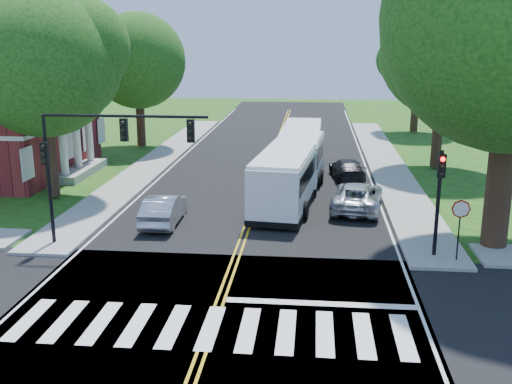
# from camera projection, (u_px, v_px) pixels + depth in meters

# --- Properties ---
(ground) EXTENTS (140.00, 140.00, 0.00)m
(ground) POSITION_uv_depth(u_px,v_px,m) (213.00, 321.00, 19.43)
(ground) COLOR #1B4511
(ground) RESTS_ON ground
(road) EXTENTS (14.00, 96.00, 0.01)m
(road) POSITION_uv_depth(u_px,v_px,m) (262.00, 186.00, 36.76)
(road) COLOR black
(road) RESTS_ON ground
(cross_road) EXTENTS (60.00, 12.00, 0.01)m
(cross_road) POSITION_uv_depth(u_px,v_px,m) (213.00, 321.00, 19.43)
(cross_road) COLOR black
(cross_road) RESTS_ON ground
(center_line) EXTENTS (0.36, 70.00, 0.01)m
(center_line) POSITION_uv_depth(u_px,v_px,m) (267.00, 172.00, 40.60)
(center_line) COLOR gold
(center_line) RESTS_ON road
(edge_line_w) EXTENTS (0.12, 70.00, 0.01)m
(edge_line_w) POSITION_uv_depth(u_px,v_px,m) (169.00, 169.00, 41.24)
(edge_line_w) COLOR silver
(edge_line_w) RESTS_ON road
(edge_line_e) EXTENTS (0.12, 70.00, 0.01)m
(edge_line_e) POSITION_uv_depth(u_px,v_px,m) (368.00, 174.00, 39.96)
(edge_line_e) COLOR silver
(edge_line_e) RESTS_ON road
(crosswalk) EXTENTS (12.60, 3.00, 0.01)m
(crosswalk) POSITION_uv_depth(u_px,v_px,m) (211.00, 327.00, 18.94)
(crosswalk) COLOR silver
(crosswalk) RESTS_ON road
(stop_bar) EXTENTS (6.60, 0.40, 0.01)m
(stop_bar) POSITION_uv_depth(u_px,v_px,m) (321.00, 304.00, 20.64)
(stop_bar) COLOR silver
(stop_bar) RESTS_ON road
(sidewalk_nw) EXTENTS (2.60, 40.00, 0.15)m
(sidewalk_nw) POSITION_uv_depth(u_px,v_px,m) (159.00, 159.00, 44.26)
(sidewalk_nw) COLOR gray
(sidewalk_nw) RESTS_ON ground
(sidewalk_ne) EXTENTS (2.60, 40.00, 0.15)m
(sidewalk_ne) POSITION_uv_depth(u_px,v_px,m) (386.00, 164.00, 42.70)
(sidewalk_ne) COLOR gray
(sidewalk_ne) RESTS_ON ground
(tree_west_near) EXTENTS (8.00, 8.00, 11.40)m
(tree_west_near) POSITION_uv_depth(u_px,v_px,m) (42.00, 63.00, 32.08)
(tree_west_near) COLOR #321E14
(tree_west_near) RESTS_ON ground
(tree_west_far) EXTENTS (7.60, 7.60, 10.67)m
(tree_west_far) POSITION_uv_depth(u_px,v_px,m) (138.00, 61.00, 47.57)
(tree_west_far) COLOR #321E14
(tree_west_far) RESTS_ON ground
(tree_east_mid) EXTENTS (8.40, 8.40, 11.93)m
(tree_east_mid) POSITION_uv_depth(u_px,v_px,m) (444.00, 53.00, 39.45)
(tree_east_mid) COLOR #321E14
(tree_east_mid) RESTS_ON ground
(tree_east_far) EXTENTS (7.20, 7.20, 10.34)m
(tree_east_far) POSITION_uv_depth(u_px,v_px,m) (418.00, 59.00, 55.01)
(tree_east_far) COLOR #321E14
(tree_east_far) RESTS_ON ground
(signal_nw) EXTENTS (7.15, 0.46, 5.66)m
(signal_nw) POSITION_uv_depth(u_px,v_px,m) (99.00, 149.00, 25.06)
(signal_nw) COLOR black
(signal_nw) RESTS_ON ground
(signal_ne) EXTENTS (0.30, 0.46, 4.40)m
(signal_ne) POSITION_uv_depth(u_px,v_px,m) (439.00, 189.00, 24.10)
(signal_ne) COLOR black
(signal_ne) RESTS_ON ground
(stop_sign) EXTENTS (0.76, 0.08, 2.53)m
(stop_sign) POSITION_uv_depth(u_px,v_px,m) (460.00, 215.00, 23.82)
(stop_sign) COLOR black
(stop_sign) RESTS_ON ground
(bus_lead) EXTENTS (3.87, 12.06, 3.07)m
(bus_lead) POSITION_uv_depth(u_px,v_px,m) (290.00, 171.00, 33.33)
(bus_lead) COLOR white
(bus_lead) RESTS_ON road
(bus_follow) EXTENTS (3.09, 11.77, 3.03)m
(bus_follow) POSITION_uv_depth(u_px,v_px,m) (300.00, 151.00, 39.43)
(bus_follow) COLOR white
(bus_follow) RESTS_ON road
(hatchback) EXTENTS (1.66, 4.47, 1.46)m
(hatchback) POSITION_uv_depth(u_px,v_px,m) (164.00, 209.00, 29.25)
(hatchback) COLOR #B5B7BD
(hatchback) RESTS_ON road
(suv) EXTENTS (3.17, 5.56, 1.46)m
(suv) POSITION_uv_depth(u_px,v_px,m) (357.00, 196.00, 31.58)
(suv) COLOR #B9BDC1
(suv) RESTS_ON road
(dark_sedan) EXTENTS (2.38, 4.70, 1.31)m
(dark_sedan) POSITION_uv_depth(u_px,v_px,m) (347.00, 169.00, 38.40)
(dark_sedan) COLOR black
(dark_sedan) RESTS_ON road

